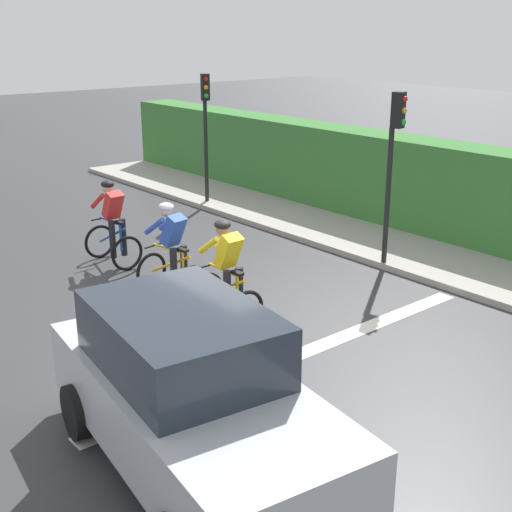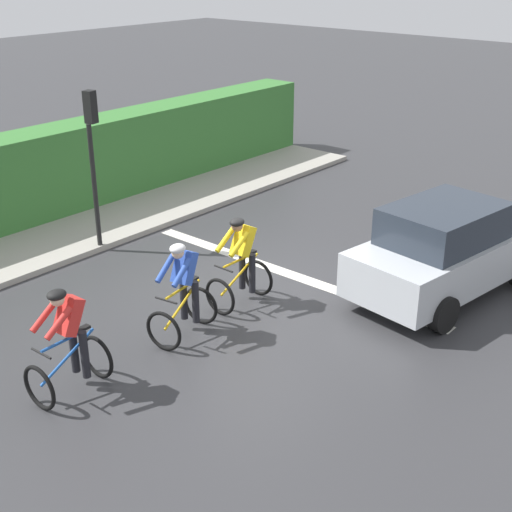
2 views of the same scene
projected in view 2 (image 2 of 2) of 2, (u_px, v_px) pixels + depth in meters
name	position (u px, v px, depth m)	size (l,w,h in m)	color
ground_plane	(251.00, 293.00, 13.12)	(80.00, 80.00, 0.00)	#333335
sidewalk_kerb	(4.00, 252.00, 14.72)	(2.80, 21.34, 0.12)	#9E998E
road_marking_stop_line	(288.00, 273.00, 13.90)	(7.00, 0.30, 0.01)	silver
cyclist_lead	(68.00, 343.00, 9.91)	(0.72, 1.10, 1.66)	black
cyclist_second	(183.00, 292.00, 11.38)	(0.85, 1.18, 1.66)	black
cyclist_mid	(241.00, 263.00, 12.43)	(0.68, 1.08, 1.66)	black
car_silver	(447.00, 250.00, 12.77)	(2.31, 4.30, 1.76)	#B7BCC1
traffic_light_near_crossing	(93.00, 147.00, 14.15)	(0.24, 0.31, 3.34)	black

